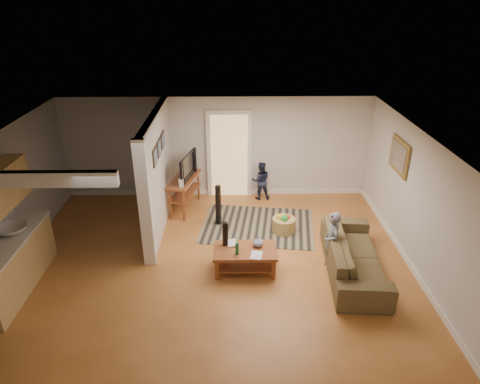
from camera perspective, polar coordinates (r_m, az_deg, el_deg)
name	(u,v)px	position (r m, az deg, el deg)	size (l,w,h in m)	color
ground	(214,260)	(8.43, -3.54, -9.02)	(7.50, 7.50, 0.00)	brown
room_shell	(156,183)	(8.21, -11.14, 1.19)	(7.54, 6.02, 2.52)	beige
area_rug	(258,226)	(9.54, 2.37, -4.49)	(2.44, 1.78, 0.01)	black
sofa	(352,271)	(8.38, 14.70, -10.17)	(2.41, 0.94, 0.70)	#4E3E27
coffee_table	(246,254)	(7.95, 0.79, -8.23)	(1.16, 0.69, 0.69)	brown
tv_console	(185,181)	(10.02, -7.39, 1.44)	(0.76, 1.34, 1.09)	brown
speaker_left	(225,244)	(8.02, -1.99, -7.00)	(0.09, 0.09, 0.92)	black
speaker_right	(218,205)	(9.39, -2.91, -1.78)	(0.10, 0.10, 0.95)	black
toy_basket	(284,224)	(9.28, 5.84, -4.30)	(0.49, 0.49, 0.44)	olive
child	(329,267)	(8.38, 11.76, -9.80)	(0.42, 0.28, 1.16)	slate
toddler	(260,198)	(10.78, 2.73, -0.83)	(0.47, 0.37, 0.97)	#1B2239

